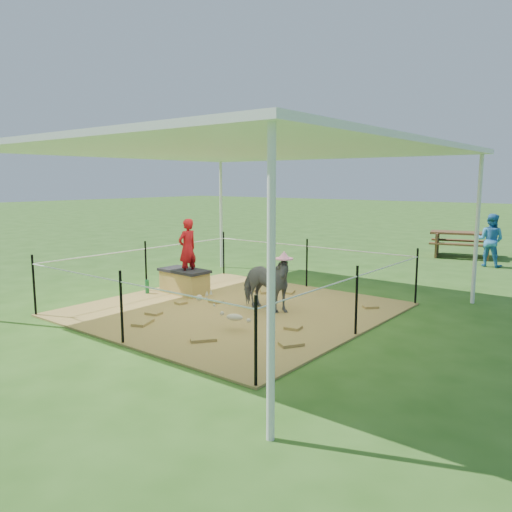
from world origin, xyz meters
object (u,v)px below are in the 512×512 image
Objects in this scene: picnic_table_near at (462,244)px; woman at (187,243)px; straw_bale at (184,283)px; foal at (235,316)px; distant_person at (490,240)px; pony at (265,283)px; green_bottle at (147,287)px.

woman is at bearing -123.03° from picnic_table_near.
straw_bale is at bearing -123.66° from picnic_table_near.
distant_person reaches higher than foal.
pony reaches higher than picnic_table_near.
pony is (2.53, 0.37, 0.33)m from green_bottle.
woman is 1.03× the size of pony.
green_bottle is 0.15× the size of picnic_table_near.
pony reaches higher than straw_bale.
green_bottle is 8.60m from distant_person.
straw_bale is at bearing 129.90° from foal.
woman is 2.62m from foal.
green_bottle is at bearing 142.71° from foal.
foal is 8.33m from distant_person.
straw_bale is at bearing 66.68° from distant_person.
straw_bale is 3.60× the size of green_bottle.
distant_person is (3.63, 6.98, -0.33)m from woman.
green_bottle is at bearing 64.86° from distant_person.
straw_bale is 8.64m from picnic_table_near.
pony is 1.39× the size of foal.
straw_bale is 0.70× the size of distant_person.
pony is 8.32m from picnic_table_near.
woman reaches higher than green_bottle.
straw_bale is at bearing -87.79° from woman.
picnic_table_near is at bearing 164.58° from woman.
foal reaches higher than green_bottle.
straw_bale is 2.00m from pony.
pony is (1.98, -0.08, 0.25)m from straw_bale.
pony is 7.28m from distant_person.
green_bottle is at bearing -53.09° from woman.
woman reaches higher than picnic_table_near.
picnic_table_near is at bearing -45.24° from distant_person.
straw_bale is 0.71m from green_bottle.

